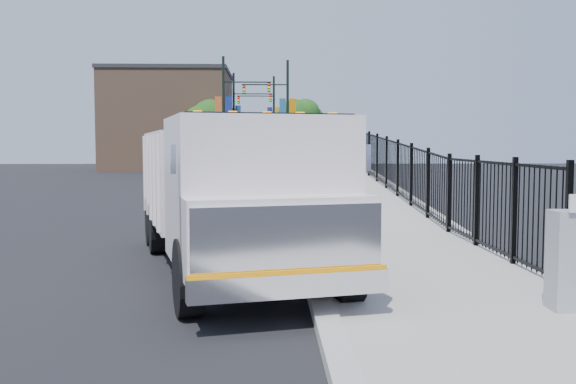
{
  "coord_description": "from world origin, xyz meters",
  "views": [
    {
      "loc": [
        -0.7,
        -10.88,
        2.2
      ],
      "look_at": [
        -0.3,
        2.0,
        1.22
      ],
      "focal_mm": 40.0,
      "sensor_mm": 36.0,
      "label": 1
    }
  ],
  "objects": [
    {
      "name": "truck",
      "position": [
        -1.33,
        -0.02,
        1.47
      ],
      "size": [
        4.21,
        7.99,
        2.61
      ],
      "rotation": [
        0.0,
        0.0,
        0.25
      ],
      "color": "black",
      "rests_on": "ground"
    },
    {
      "name": "light_pole_1",
      "position": [
        0.37,
        34.18,
        4.36
      ],
      "size": [
        3.78,
        0.22,
        8.0
      ],
      "color": "black",
      "rests_on": "ground"
    },
    {
      "name": "utility_cabinet",
      "position": [
        3.1,
        -3.1,
        0.75
      ],
      "size": [
        0.55,
        0.4,
        1.25
      ],
      "primitive_type": "cube",
      "color": "gray",
      "rests_on": "sidewalk"
    },
    {
      "name": "light_pole_3",
      "position": [
        -0.49,
        44.91,
        4.36
      ],
      "size": [
        3.77,
        0.22,
        8.0
      ],
      "color": "black",
      "rests_on": "ground"
    },
    {
      "name": "ground",
      "position": [
        0.0,
        0.0,
        0.0
      ],
      "size": [
        120.0,
        120.0,
        0.0
      ],
      "primitive_type": "plane",
      "color": "black",
      "rests_on": "ground"
    },
    {
      "name": "light_pole_2",
      "position": [
        -3.21,
        42.49,
        4.36
      ],
      "size": [
        3.78,
        0.22,
        8.0
      ],
      "color": "black",
      "rests_on": "ground"
    },
    {
      "name": "light_pole_0",
      "position": [
        -3.36,
        32.37,
        4.36
      ],
      "size": [
        3.77,
        0.22,
        8.0
      ],
      "color": "black",
      "rests_on": "ground"
    },
    {
      "name": "iron_fence",
      "position": [
        3.55,
        12.0,
        0.9
      ],
      "size": [
        0.1,
        28.0,
        1.8
      ],
      "primitive_type": "cube",
      "color": "black",
      "rests_on": "ground"
    },
    {
      "name": "sidewalk",
      "position": [
        1.93,
        -2.0,
        0.06
      ],
      "size": [
        3.55,
        12.0,
        0.12
      ],
      "primitive_type": "cube",
      "color": "#9E998E",
      "rests_on": "ground"
    },
    {
      "name": "ramp",
      "position": [
        2.12,
        16.0,
        0.0
      ],
      "size": [
        3.95,
        24.06,
        3.19
      ],
      "primitive_type": "cube",
      "rotation": [
        0.06,
        0.0,
        0.0
      ],
      "color": "#9E998E",
      "rests_on": "ground"
    },
    {
      "name": "tree_1",
      "position": [
        1.7,
        39.84,
        3.95
      ],
      "size": [
        2.66,
        2.66,
        5.33
      ],
      "color": "#382314",
      "rests_on": "ground"
    },
    {
      "name": "tree_0",
      "position": [
        -5.11,
        37.67,
        3.95
      ],
      "size": [
        2.79,
        2.79,
        5.39
      ],
      "color": "#382314",
      "rests_on": "ground"
    },
    {
      "name": "worker",
      "position": [
        0.43,
        -2.22,
        1.12
      ],
      "size": [
        0.6,
        0.8,
        1.99
      ],
      "primitive_type": "imported",
      "rotation": [
        0.0,
        0.0,
        1.39
      ],
      "color": "maroon",
      "rests_on": "sidewalk"
    },
    {
      "name": "curb",
      "position": [
        0.0,
        -2.0,
        0.08
      ],
      "size": [
        0.3,
        12.0,
        0.16
      ],
      "primitive_type": "cube",
      "color": "#ADAAA3",
      "rests_on": "ground"
    },
    {
      "name": "tree_2",
      "position": [
        -4.52,
        49.46,
        3.96
      ],
      "size": [
        2.87,
        2.87,
        5.43
      ],
      "color": "#382314",
      "rests_on": "ground"
    },
    {
      "name": "building",
      "position": [
        -9.0,
        44.0,
        4.0
      ],
      "size": [
        10.0,
        10.0,
        8.0
      ],
      "primitive_type": "cube",
      "color": "#8C664C",
      "rests_on": "ground"
    }
  ]
}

